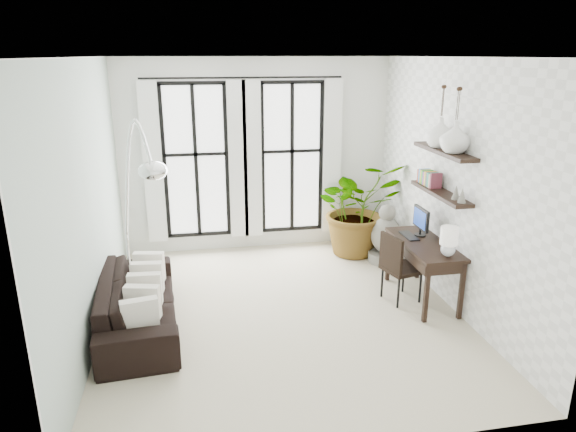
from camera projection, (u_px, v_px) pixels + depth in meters
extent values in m
plane|color=beige|center=(282.00, 313.00, 6.71)|extent=(5.00, 5.00, 0.00)
plane|color=white|center=(281.00, 57.00, 5.75)|extent=(5.00, 5.00, 0.00)
plane|color=#ABBEB2|center=(87.00, 204.00, 5.84)|extent=(0.00, 5.00, 5.00)
plane|color=white|center=(453.00, 186.00, 6.62)|extent=(0.00, 5.00, 5.00)
plane|color=white|center=(256.00, 156.00, 8.57)|extent=(4.50, 0.00, 4.50)
cube|color=white|center=(196.00, 162.00, 8.39)|extent=(1.00, 0.02, 2.50)
cube|color=white|center=(153.00, 165.00, 8.17)|extent=(0.30, 0.04, 2.60)
cube|color=white|center=(238.00, 161.00, 8.41)|extent=(0.30, 0.04, 2.60)
cube|color=white|center=(292.00, 158.00, 8.66)|extent=(1.00, 0.02, 2.50)
cube|color=white|center=(253.00, 161.00, 8.45)|extent=(0.30, 0.04, 2.60)
cube|color=white|center=(332.00, 158.00, 8.69)|extent=(0.30, 0.04, 2.60)
cylinder|color=black|center=(243.00, 78.00, 8.04)|extent=(3.20, 0.03, 0.03)
cube|color=black|center=(440.00, 193.00, 6.69)|extent=(0.25, 1.30, 0.05)
cube|color=black|center=(444.00, 151.00, 6.52)|extent=(0.25, 1.30, 0.05)
cube|color=#B1462C|center=(423.00, 175.00, 7.17)|extent=(0.16, 0.03, 0.18)
cube|color=#3A7ACC|center=(424.00, 176.00, 7.13)|extent=(0.16, 0.03, 0.18)
cube|color=gold|center=(426.00, 177.00, 7.08)|extent=(0.16, 0.03, 0.18)
cube|color=green|center=(427.00, 177.00, 7.04)|extent=(0.16, 0.04, 0.18)
cube|color=purple|center=(428.00, 178.00, 7.00)|extent=(0.16, 0.04, 0.18)
cube|color=gold|center=(430.00, 179.00, 6.96)|extent=(0.16, 0.04, 0.18)
cube|color=#555555|center=(431.00, 180.00, 6.91)|extent=(0.16, 0.04, 0.18)
cube|color=teal|center=(433.00, 180.00, 6.87)|extent=(0.16, 0.04, 0.18)
cube|color=tan|center=(434.00, 181.00, 6.83)|extent=(0.16, 0.04, 0.18)
cube|color=brown|center=(436.00, 182.00, 6.79)|extent=(0.16, 0.04, 0.18)
cone|color=gray|center=(456.00, 192.00, 6.28)|extent=(0.10, 0.10, 0.18)
cone|color=gray|center=(462.00, 195.00, 6.14)|extent=(0.10, 0.10, 0.18)
imported|color=black|center=(138.00, 302.00, 6.28)|extent=(1.05, 2.32, 0.66)
cube|color=silver|center=(140.00, 316.00, 5.59)|extent=(0.40, 0.12, 0.40)
cube|color=silver|center=(143.00, 302.00, 5.92)|extent=(0.40, 0.12, 0.40)
cube|color=silver|center=(145.00, 289.00, 6.25)|extent=(0.40, 0.12, 0.40)
cube|color=silver|center=(147.00, 277.00, 6.57)|extent=(0.40, 0.12, 0.40)
cube|color=silver|center=(149.00, 267.00, 6.90)|extent=(0.40, 0.12, 0.40)
imported|color=#2D7228|center=(357.00, 207.00, 8.52)|extent=(1.59, 1.43, 1.60)
cube|color=black|center=(424.00, 244.00, 6.87)|extent=(0.59, 1.39, 0.04)
cube|color=black|center=(422.00, 251.00, 6.89)|extent=(0.54, 1.33, 0.13)
cube|color=black|center=(426.00, 294.00, 6.35)|extent=(0.05, 0.05, 0.77)
cube|color=black|center=(461.00, 291.00, 6.43)|extent=(0.05, 0.05, 0.77)
cube|color=black|center=(388.00, 256.00, 7.55)|extent=(0.05, 0.05, 0.77)
cube|color=black|center=(418.00, 253.00, 7.63)|extent=(0.05, 0.05, 0.77)
cube|color=black|center=(421.00, 219.00, 7.05)|extent=(0.04, 0.42, 0.30)
cube|color=navy|center=(420.00, 219.00, 7.04)|extent=(0.00, 0.36, 0.24)
cube|color=black|center=(409.00, 236.00, 7.09)|extent=(0.15, 0.40, 0.02)
sphere|color=silver|center=(448.00, 250.00, 6.34)|extent=(0.18, 0.18, 0.18)
cylinder|color=white|center=(449.00, 236.00, 6.29)|extent=(0.22, 0.22, 0.22)
cube|color=black|center=(402.00, 269.00, 6.94)|extent=(0.56, 0.56, 0.05)
cube|color=black|center=(391.00, 254.00, 6.78)|extent=(0.16, 0.45, 0.51)
cylinder|color=black|center=(393.00, 292.00, 6.81)|extent=(0.03, 0.03, 0.43)
cylinder|color=black|center=(419.00, 290.00, 6.87)|extent=(0.03, 0.03, 0.43)
cylinder|color=black|center=(384.00, 281.00, 7.15)|extent=(0.03, 0.03, 0.43)
cylinder|color=black|center=(408.00, 279.00, 7.21)|extent=(0.03, 0.03, 0.43)
cylinder|color=silver|center=(134.00, 310.00, 6.66)|extent=(0.38, 0.38, 0.11)
cylinder|color=silver|center=(130.00, 273.00, 6.50)|extent=(0.04, 0.04, 1.05)
ellipsoid|color=silver|center=(153.00, 171.00, 5.89)|extent=(0.34, 0.34, 0.22)
cylinder|color=gray|center=(385.00, 257.00, 8.35)|extent=(0.54, 0.54, 0.16)
ellipsoid|color=gray|center=(386.00, 235.00, 8.24)|extent=(0.48, 0.48, 0.59)
sphere|color=gray|center=(387.00, 213.00, 8.13)|extent=(0.27, 0.27, 0.27)
imported|color=white|center=(455.00, 137.00, 6.22)|extent=(0.37, 0.37, 0.38)
imported|color=white|center=(440.00, 133.00, 6.60)|extent=(0.37, 0.37, 0.38)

